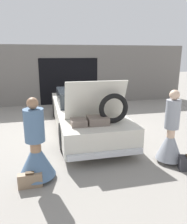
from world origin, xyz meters
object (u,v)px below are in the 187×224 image
car (84,111)px  suitcase_beside_left_person (30,180)px  person_left (36,152)px  person_right (170,137)px

car → suitcase_beside_left_person: (-1.58, -3.06, -0.44)m
person_left → suitcase_beside_left_person: (-0.13, -0.27, -0.44)m
person_right → suitcase_beside_left_person: (-3.03, -0.31, -0.46)m
car → person_right: size_ratio=3.17×
person_left → person_right: size_ratio=0.98×
person_right → car: bearing=30.5°
car → person_right: (1.45, -2.75, 0.02)m
car → suitcase_beside_left_person: car is taller
person_left → car: bearing=163.2°
car → person_left: bearing=-117.5°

